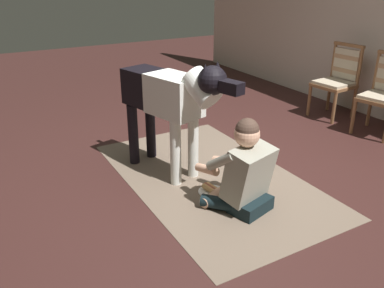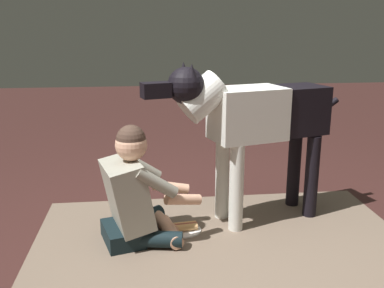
# 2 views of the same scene
# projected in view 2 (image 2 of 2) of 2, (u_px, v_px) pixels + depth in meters

# --- Properties ---
(ground_plane) EXTENTS (15.76, 15.76, 0.00)m
(ground_plane) POSITION_uv_depth(u_px,v_px,m) (224.00, 248.00, 2.93)
(ground_plane) COLOR #391E1B
(area_rug) EXTENTS (2.55, 1.51, 0.01)m
(area_rug) POSITION_uv_depth(u_px,v_px,m) (221.00, 238.00, 3.07)
(area_rug) COLOR #6F5D4D
(area_rug) RESTS_ON ground
(person_sitting_on_floor) EXTENTS (0.71, 0.59, 0.81)m
(person_sitting_on_floor) POSITION_uv_depth(u_px,v_px,m) (135.00, 195.00, 2.96)
(person_sitting_on_floor) COLOR black
(person_sitting_on_floor) RESTS_ON ground
(large_dog) EXTENTS (1.52, 0.57, 1.19)m
(large_dog) POSITION_uv_depth(u_px,v_px,m) (254.00, 119.00, 3.16)
(large_dog) COLOR silver
(large_dog) RESTS_ON ground
(hot_dog_on_plate) EXTENTS (0.25, 0.25, 0.06)m
(hot_dog_on_plate) POSITION_uv_depth(u_px,v_px,m) (184.00, 228.00, 3.17)
(hot_dog_on_plate) COLOR white
(hot_dog_on_plate) RESTS_ON ground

